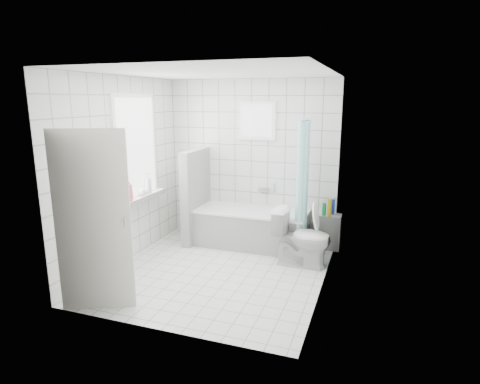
% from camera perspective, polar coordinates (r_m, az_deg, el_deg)
% --- Properties ---
extents(ground, '(3.00, 3.00, 0.00)m').
position_cam_1_polar(ground, '(5.56, -3.24, -11.23)').
color(ground, white).
rests_on(ground, ground).
extents(ceiling, '(3.00, 3.00, 0.00)m').
position_cam_1_polar(ceiling, '(5.07, -3.63, 16.60)').
color(ceiling, white).
rests_on(ceiling, ground).
extents(wall_back, '(2.80, 0.02, 2.60)m').
position_cam_1_polar(wall_back, '(6.55, 1.61, 4.43)').
color(wall_back, white).
rests_on(wall_back, ground).
extents(wall_front, '(2.80, 0.02, 2.60)m').
position_cam_1_polar(wall_front, '(3.85, -11.97, -2.06)').
color(wall_front, white).
rests_on(wall_front, ground).
extents(wall_left, '(0.02, 3.00, 2.60)m').
position_cam_1_polar(wall_left, '(5.83, -16.25, 2.83)').
color(wall_left, white).
rests_on(wall_left, ground).
extents(wall_right, '(0.02, 3.00, 2.60)m').
position_cam_1_polar(wall_right, '(4.81, 12.18, 0.95)').
color(wall_right, white).
rests_on(wall_right, ground).
extents(window_left, '(0.01, 0.90, 1.40)m').
position_cam_1_polar(window_left, '(6.01, -14.44, 6.12)').
color(window_left, white).
rests_on(window_left, wall_left).
extents(window_back, '(0.50, 0.01, 0.50)m').
position_cam_1_polar(window_back, '(6.41, 2.39, 10.07)').
color(window_back, white).
rests_on(window_back, wall_back).
extents(window_sill, '(0.18, 1.02, 0.08)m').
position_cam_1_polar(window_sill, '(6.12, -13.69, -0.78)').
color(window_sill, white).
rests_on(window_sill, wall_left).
extents(door, '(0.75, 0.36, 2.00)m').
position_cam_1_polar(door, '(4.58, -20.17, -4.07)').
color(door, silver).
rests_on(door, ground).
extents(bathtub, '(1.75, 0.77, 0.58)m').
position_cam_1_polar(bathtub, '(6.40, 1.68, -5.09)').
color(bathtub, white).
rests_on(bathtub, ground).
extents(partition_wall, '(0.15, 0.85, 1.50)m').
position_cam_1_polar(partition_wall, '(6.56, -6.29, -0.54)').
color(partition_wall, white).
rests_on(partition_wall, ground).
extents(tiled_ledge, '(0.40, 0.24, 0.55)m').
position_cam_1_polar(tiled_ledge, '(6.42, 12.34, -5.50)').
color(tiled_ledge, white).
rests_on(tiled_ledge, ground).
extents(toilet, '(0.80, 0.47, 0.81)m').
position_cam_1_polar(toilet, '(5.69, 8.81, -6.40)').
color(toilet, white).
rests_on(toilet, ground).
extents(curtain_rod, '(0.02, 0.80, 0.02)m').
position_cam_1_polar(curtain_rod, '(5.87, 9.45, 10.12)').
color(curtain_rod, silver).
rests_on(curtain_rod, wall_back).
extents(shower_curtain, '(0.14, 0.48, 1.78)m').
position_cam_1_polar(shower_curtain, '(5.86, 8.90, 1.24)').
color(shower_curtain, '#49D5D6').
rests_on(shower_curtain, curtain_rod).
extents(tub_faucet, '(0.18, 0.06, 0.06)m').
position_cam_1_polar(tub_faucet, '(6.53, 3.43, 0.36)').
color(tub_faucet, silver).
rests_on(tub_faucet, wall_back).
extents(sill_bottles, '(0.18, 0.65, 0.33)m').
position_cam_1_polar(sill_bottles, '(5.98, -14.25, 0.73)').
color(sill_bottles, white).
rests_on(sill_bottles, window_sill).
extents(ledge_bottles, '(0.18, 0.20, 0.27)m').
position_cam_1_polar(ledge_bottles, '(6.26, 12.55, -2.19)').
color(ledge_bottles, green).
rests_on(ledge_bottles, tiled_ledge).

